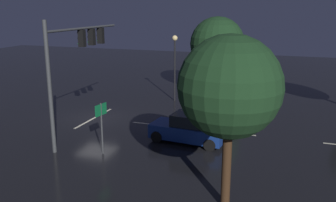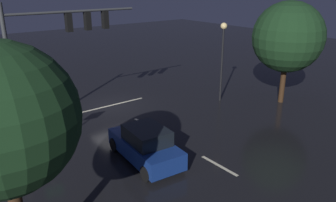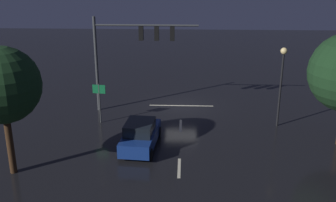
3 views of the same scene
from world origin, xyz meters
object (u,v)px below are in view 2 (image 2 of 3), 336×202
object	(u,v)px
car_approaching	(145,145)
tree_right_near	(1,120)
tree_left_far	(288,37)
street_lamp_left_kerb	(223,48)
traffic_signal_assembly	(58,38)
route_sign	(44,112)

from	to	relation	value
car_approaching	tree_right_near	bearing A→B (deg)	27.53
tree_right_near	tree_left_far	distance (m)	18.98
street_lamp_left_kerb	tree_left_far	xyz separation A→B (m)	(-3.14, 2.82, 0.76)
traffic_signal_assembly	street_lamp_left_kerb	bearing A→B (deg)	165.48
car_approaching	tree_right_near	world-z (taller)	tree_right_near
route_sign	tree_right_near	bearing A→B (deg)	66.20
traffic_signal_assembly	car_approaching	distance (m)	7.81
traffic_signal_assembly	car_approaching	bearing A→B (deg)	100.78
car_approaching	tree_left_far	size ratio (longest dim) A/B	0.66
traffic_signal_assembly	street_lamp_left_kerb	distance (m)	10.60
traffic_signal_assembly	tree_left_far	world-z (taller)	traffic_signal_assembly
tree_left_far	route_sign	bearing A→B (deg)	-10.60
route_sign	tree_left_far	xyz separation A→B (m)	(-15.31, 2.87, 2.50)
route_sign	tree_left_far	distance (m)	15.77
traffic_signal_assembly	route_sign	world-z (taller)	traffic_signal_assembly
traffic_signal_assembly	car_approaching	world-z (taller)	traffic_signal_assembly
street_lamp_left_kerb	traffic_signal_assembly	bearing A→B (deg)	-14.52
traffic_signal_assembly	tree_left_far	xyz separation A→B (m)	(-13.32, 5.45, -0.54)
tree_right_near	route_sign	bearing A→B (deg)	-113.80
tree_left_far	street_lamp_left_kerb	bearing A→B (deg)	-41.93
street_lamp_left_kerb	car_approaching	bearing A→B (deg)	23.01
street_lamp_left_kerb	tree_right_near	xyz separation A→B (m)	(15.34, 7.13, 1.04)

